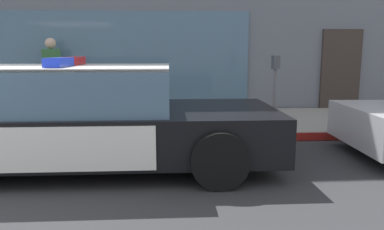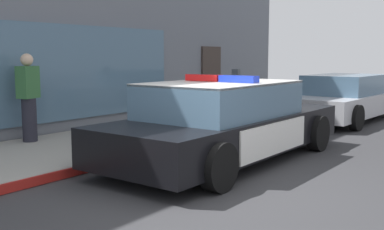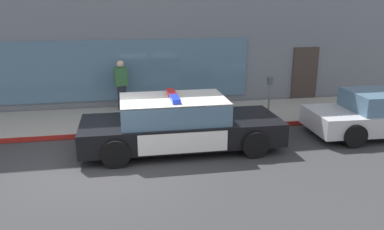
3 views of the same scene
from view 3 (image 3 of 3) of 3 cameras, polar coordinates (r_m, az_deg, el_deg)
The scene contains 7 objects.
ground at distance 9.62m, azimuth -13.41°, elevation -7.32°, with size 48.00×48.00×0.00m, color #303033.
sidewalk at distance 12.88m, azimuth -12.85°, elevation -0.82°, with size 48.00×2.78×0.15m, color gray.
curb_red_paint at distance 11.55m, azimuth -13.05°, elevation -2.85°, with size 28.80×0.04×0.14m, color maroon.
police_cruiser at distance 10.27m, azimuth -1.92°, elevation -1.27°, with size 5.19×2.19×1.49m.
fire_hydrant at distance 12.28m, azimuth 1.21°, elevation 0.82°, with size 0.34×0.39×0.73m.
pedestrian_on_sidewalk at distance 13.58m, azimuth -10.25°, elevation 4.29°, with size 0.45×0.35×1.71m.
parking_meter at distance 12.60m, azimuth 11.22°, elevation 3.62°, with size 0.12×0.18×1.34m.
Camera 3 is at (0.58, -8.82, 3.79)m, focal length 36.62 mm.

